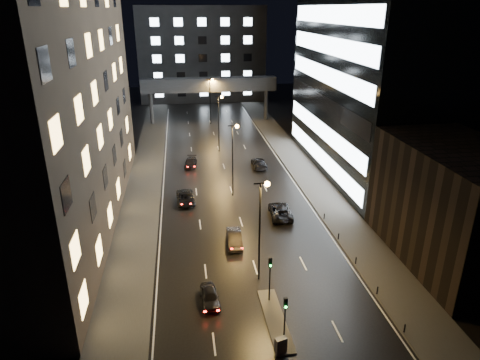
{
  "coord_description": "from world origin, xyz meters",
  "views": [
    {
      "loc": [
        -6.65,
        -26.11,
        24.29
      ],
      "look_at": [
        0.4,
        23.75,
        4.0
      ],
      "focal_mm": 32.0,
      "sensor_mm": 36.0,
      "label": 1
    }
  ],
  "objects": [
    {
      "name": "ground",
      "position": [
        0.0,
        40.0,
        0.0
      ],
      "size": [
        160.0,
        160.0,
        0.0
      ],
      "primitive_type": "plane",
      "color": "black",
      "rests_on": "ground"
    },
    {
      "name": "sidewalk_left",
      "position": [
        -12.5,
        35.0,
        0.07
      ],
      "size": [
        5.0,
        110.0,
        0.15
      ],
      "primitive_type": "cube",
      "color": "#383533",
      "rests_on": "ground"
    },
    {
      "name": "sidewalk_right",
      "position": [
        12.5,
        35.0,
        0.07
      ],
      "size": [
        5.0,
        110.0,
        0.15
      ],
      "primitive_type": "cube",
      "color": "#383533",
      "rests_on": "ground"
    },
    {
      "name": "building_left",
      "position": [
        -22.5,
        24.0,
        20.0
      ],
      "size": [
        15.0,
        48.0,
        40.0
      ],
      "primitive_type": "cube",
      "color": "#2D2319",
      "rests_on": "ground"
    },
    {
      "name": "building_right_low",
      "position": [
        20.0,
        9.0,
        6.0
      ],
      "size": [
        10.0,
        18.0,
        12.0
      ],
      "primitive_type": "cube",
      "color": "black",
      "rests_on": "ground"
    },
    {
      "name": "building_right_glass",
      "position": [
        25.0,
        36.0,
        22.5
      ],
      "size": [
        20.0,
        36.0,
        45.0
      ],
      "primitive_type": "cube",
      "color": "black",
      "rests_on": "ground"
    },
    {
      "name": "building_far",
      "position": [
        0.0,
        98.0,
        12.5
      ],
      "size": [
        34.0,
        14.0,
        25.0
      ],
      "primitive_type": "cube",
      "color": "#333335",
      "rests_on": "ground"
    },
    {
      "name": "skybridge",
      "position": [
        0.0,
        70.0,
        8.34
      ],
      "size": [
        30.0,
        3.0,
        10.0
      ],
      "color": "#333335",
      "rests_on": "ground"
    },
    {
      "name": "median_island",
      "position": [
        0.3,
        2.0,
        0.07
      ],
      "size": [
        1.6,
        8.0,
        0.15
      ],
      "primitive_type": "cube",
      "color": "#383533",
      "rests_on": "ground"
    },
    {
      "name": "traffic_signal_near",
      "position": [
        0.3,
        4.49,
        3.09
      ],
      "size": [
        0.28,
        0.34,
        4.4
      ],
      "color": "black",
      "rests_on": "median_island"
    },
    {
      "name": "traffic_signal_far",
      "position": [
        0.3,
        -1.01,
        3.09
      ],
      "size": [
        0.28,
        0.34,
        4.4
      ],
      "color": "black",
      "rests_on": "median_island"
    },
    {
      "name": "bollard_row",
      "position": [
        10.2,
        6.5,
        0.45
      ],
      "size": [
        0.12,
        25.12,
        0.9
      ],
      "color": "black",
      "rests_on": "ground"
    },
    {
      "name": "streetlight_near",
      "position": [
        0.16,
        8.0,
        6.5
      ],
      "size": [
        1.45,
        0.5,
        10.15
      ],
      "color": "black",
      "rests_on": "ground"
    },
    {
      "name": "streetlight_mid_a",
      "position": [
        0.16,
        28.0,
        6.5
      ],
      "size": [
        1.45,
        0.5,
        10.15
      ],
      "color": "black",
      "rests_on": "ground"
    },
    {
      "name": "streetlight_mid_b",
      "position": [
        0.16,
        48.0,
        6.5
      ],
      "size": [
        1.45,
        0.5,
        10.15
      ],
      "color": "black",
      "rests_on": "ground"
    },
    {
      "name": "streetlight_far",
      "position": [
        0.16,
        68.0,
        6.5
      ],
      "size": [
        1.45,
        0.5,
        10.15
      ],
      "color": "black",
      "rests_on": "ground"
    },
    {
      "name": "car_away_a",
      "position": [
        -4.94,
        5.12,
        0.63
      ],
      "size": [
        1.78,
        3.83,
        1.27
      ],
      "primitive_type": "imported",
      "rotation": [
        0.0,
        0.0,
        0.08
      ],
      "color": "black",
      "rests_on": "ground"
    },
    {
      "name": "car_away_b",
      "position": [
        -1.5,
        14.79,
        0.73
      ],
      "size": [
        1.74,
        4.5,
        1.46
      ],
      "primitive_type": "imported",
      "rotation": [
        0.0,
        0.0,
        -0.04
      ],
      "color": "black",
      "rests_on": "ground"
    },
    {
      "name": "car_away_c",
      "position": [
        -6.53,
        26.62,
        0.69
      ],
      "size": [
        2.58,
        5.08,
        1.38
      ],
      "primitive_type": "imported",
      "rotation": [
        0.0,
        0.0,
        0.06
      ],
      "color": "black",
      "rests_on": "ground"
    },
    {
      "name": "car_away_d",
      "position": [
        -5.4,
        40.69,
        0.65
      ],
      "size": [
        2.44,
        4.72,
        1.31
      ],
      "primitive_type": "imported",
      "rotation": [
        0.0,
        0.0,
        -0.14
      ],
      "color": "black",
      "rests_on": "ground"
    },
    {
      "name": "car_toward_a",
      "position": [
        5.08,
        20.75,
        0.77
      ],
      "size": [
        2.93,
        5.72,
        1.55
      ],
      "primitive_type": "imported",
      "rotation": [
        0.0,
        0.0,
        3.07
      ],
      "color": "black",
      "rests_on": "ground"
    },
    {
      "name": "car_toward_b",
      "position": [
        5.64,
        38.62,
        0.76
      ],
      "size": [
        2.26,
        5.3,
        1.52
      ],
      "primitive_type": "imported",
      "rotation": [
        0.0,
        0.0,
        3.12
      ],
      "color": "black",
      "rests_on": "ground"
    },
    {
      "name": "utility_cabinet",
      "position": [
        -0.1,
        -1.7,
        0.8
      ],
      "size": [
        0.96,
        0.68,
        1.3
      ],
      "primitive_type": "cube",
      "rotation": [
        0.0,
        0.0,
        0.29
      ],
      "color": "#49494C",
      "rests_on": "median_island"
    }
  ]
}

